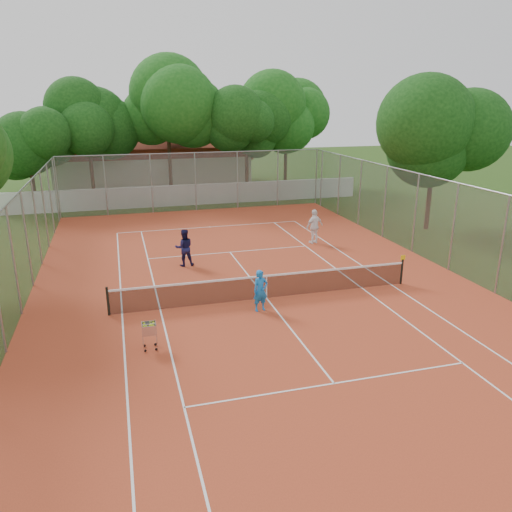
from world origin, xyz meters
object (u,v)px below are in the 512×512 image
object	(u,v)px
player_far_right	(315,226)
ball_hopper	(150,335)
clubhouse	(152,161)
player_near	(260,291)
tennis_net	(266,286)
player_far_left	(184,248)

from	to	relation	value
player_far_right	ball_hopper	distance (m)	13.67
clubhouse	ball_hopper	size ratio (longest dim) A/B	17.37
player_near	clubhouse	bearing A→B (deg)	83.58
tennis_net	ball_hopper	bearing A→B (deg)	-147.35
player_near	player_far_right	bearing A→B (deg)	46.86
clubhouse	player_far_right	xyz separation A→B (m)	(6.78, -22.16, -1.25)
tennis_net	player_near	bearing A→B (deg)	-117.41
tennis_net	player_far_left	distance (m)	5.52
tennis_net	clubhouse	xyz separation A→B (m)	(-2.00, 29.00, 1.69)
player_near	player_far_left	size ratio (longest dim) A/B	0.89
player_far_left	player_far_right	world-z (taller)	player_far_right
player_near	player_far_right	world-z (taller)	player_far_right
ball_hopper	player_far_left	bearing A→B (deg)	75.33
player_far_left	player_near	bearing A→B (deg)	108.84
player_near	player_far_right	size ratio (longest dim) A/B	0.84
clubhouse	player_far_left	world-z (taller)	clubhouse
player_near	ball_hopper	size ratio (longest dim) A/B	1.65
tennis_net	player_far_right	xyz separation A→B (m)	(4.78, 6.84, 0.44)
tennis_net	player_near	xyz separation A→B (m)	(-0.55, -1.07, 0.29)
tennis_net	clubhouse	world-z (taller)	clubhouse
player_far_left	ball_hopper	bearing A→B (deg)	75.24
tennis_net	player_far_right	size ratio (longest dim) A/B	6.40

